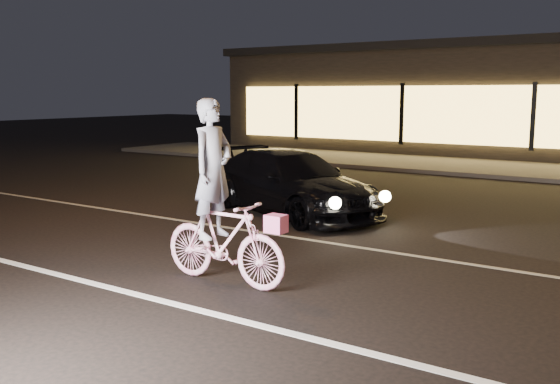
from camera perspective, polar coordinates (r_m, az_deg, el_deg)
The scene contains 7 objects.
ground at distance 8.16m, azimuth -0.73°, elevation -7.72°, with size 90.00×90.00×0.00m, color black.
lane_stripe_near at distance 7.03m, azimuth -7.79°, elevation -10.56°, with size 60.00×0.12×0.01m, color silver.
lane_stripe_far at distance 9.81m, azimuth 5.92°, elevation -4.85°, with size 60.00×0.10×0.01m, color gray.
sidewalk at distance 20.06m, azimuth 20.81°, elevation 1.90°, with size 30.00×4.00×0.12m, color #383533.
storefront at distance 25.78m, azimuth 24.13°, elevation 7.82°, with size 25.40×8.42×4.20m.
cyclist at distance 7.72m, azimuth -5.43°, elevation -2.48°, with size 1.82×0.63×2.29m.
sedan at distance 12.18m, azimuth 0.98°, elevation 0.86°, with size 4.60×3.16×1.24m.
Camera 1 is at (4.43, -6.43, 2.36)m, focal length 40.00 mm.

